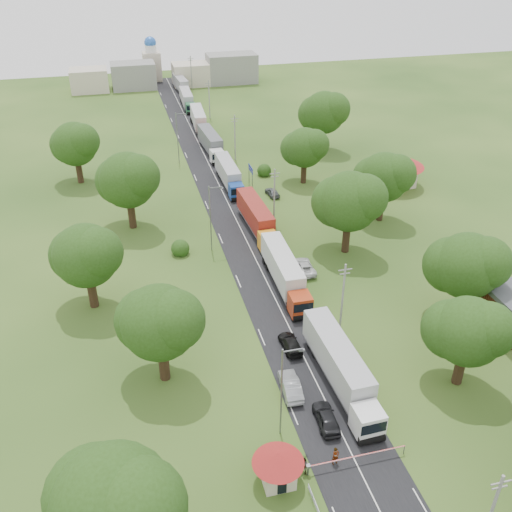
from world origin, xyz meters
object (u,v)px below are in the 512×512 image
object	(u,v)px
boom_barrier	(343,460)
truck_0	(341,367)
info_sign	(251,172)
car_lane_mid	(290,386)
guard_booth	(278,464)
pedestrian_near	(335,456)
car_lane_front	(326,418)

from	to	relation	value
boom_barrier	truck_0	size ratio (longest dim) A/B	0.58
info_sign	car_lane_mid	bearing A→B (deg)	-99.29
car_lane_mid	boom_barrier	bearing A→B (deg)	103.46
guard_booth	info_sign	world-z (taller)	info_sign
truck_0	pedestrian_near	world-z (taller)	truck_0
car_lane_mid	pedestrian_near	world-z (taller)	pedestrian_near
boom_barrier	guard_booth	size ratio (longest dim) A/B	2.10
boom_barrier	car_lane_mid	xyz separation A→B (m)	(-1.64, 9.89, -0.09)
boom_barrier	pedestrian_near	distance (m)	0.69
info_sign	car_lane_front	size ratio (longest dim) A/B	0.90
guard_booth	car_lane_mid	distance (m)	10.83
truck_0	car_lane_front	distance (m)	5.87
car_lane_front	pedestrian_near	bearing A→B (deg)	83.23
car_lane_mid	pedestrian_near	size ratio (longest dim) A/B	2.64
car_lane_front	car_lane_mid	xyz separation A→B (m)	(-2.00, 4.89, 0.03)
guard_booth	truck_0	distance (m)	13.48
guard_booth	car_lane_mid	size ratio (longest dim) A/B	0.90
boom_barrier	info_sign	xyz separation A→B (m)	(6.56, 60.00, 2.11)
truck_0	car_lane_front	size ratio (longest dim) A/B	3.47
boom_barrier	car_lane_mid	bearing A→B (deg)	99.43
boom_barrier	car_lane_mid	size ratio (longest dim) A/B	1.90
info_sign	pedestrian_near	xyz separation A→B (m)	(-7.03, -59.50, -2.08)
guard_booth	car_lane_front	xyz separation A→B (m)	(6.20, 5.00, -1.39)
info_sign	truck_0	size ratio (longest dim) A/B	0.26
boom_barrier	pedestrian_near	world-z (taller)	pedestrian_near
guard_booth	car_lane_front	distance (m)	8.09
car_lane_front	pedestrian_near	xyz separation A→B (m)	(-0.83, -4.50, 0.15)
pedestrian_near	info_sign	bearing A→B (deg)	70.09
boom_barrier	guard_booth	xyz separation A→B (m)	(-5.84, -0.00, 1.27)
guard_booth	pedestrian_near	distance (m)	5.54
car_lane_mid	car_lane_front	bearing A→B (deg)	116.29
car_lane_front	car_lane_mid	bearing A→B (deg)	-64.08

